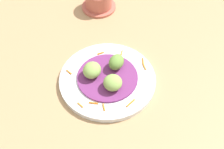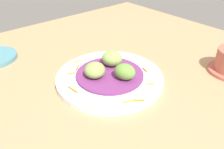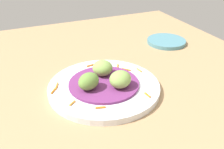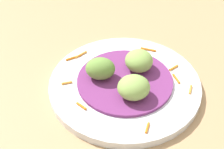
{
  "view_description": "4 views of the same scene",
  "coord_description": "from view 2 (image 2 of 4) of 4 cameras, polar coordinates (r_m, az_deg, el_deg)",
  "views": [
    {
      "loc": [
        41.07,
        -36.21,
        69.34
      ],
      "look_at": [
        1.21,
        -3.55,
        5.64
      ],
      "focal_mm": 48.2,
      "sensor_mm": 36.0,
      "label": 1
    },
    {
      "loc": [
        30.81,
        32.73,
        34.63
      ],
      "look_at": [
        0.35,
        -2.88,
        4.54
      ],
      "focal_mm": 36.33,
      "sensor_mm": 36.0,
      "label": 2
    },
    {
      "loc": [
        -48.94,
        14.92,
        36.07
      ],
      "look_at": [
        -0.43,
        -6.14,
        6.06
      ],
      "focal_mm": 40.89,
      "sensor_mm": 36.0,
      "label": 3
    },
    {
      "loc": [
        -40.03,
        -19.68,
        43.26
      ],
      "look_at": [
        -1.45,
        -2.33,
        5.74
      ],
      "focal_mm": 52.63,
      "sensor_mm": 36.0,
      "label": 4
    }
  ],
  "objects": [
    {
      "name": "guac_scoop_left",
      "position": [
        0.6,
        0.01,
        4.05
      ],
      "size": [
        7.02,
        7.18,
        3.89
      ],
      "primitive_type": "ellipsoid",
      "rotation": [
        0.0,
        0.0,
        5.26
      ],
      "color": "#84A851",
      "rests_on": "cabbage_bed"
    },
    {
      "name": "cabbage_bed",
      "position": [
        0.57,
        -0.4,
        0.12
      ],
      "size": [
        17.01,
        17.01,
        0.58
      ],
      "primitive_type": "cylinder",
      "color": "#702D6B",
      "rests_on": "main_plate"
    },
    {
      "name": "guac_scoop_right",
      "position": [
        0.54,
        3.1,
        0.8
      ],
      "size": [
        5.69,
        6.33,
        3.99
      ],
      "primitive_type": "ellipsoid",
      "rotation": [
        0.0,
        0.0,
        1.96
      ],
      "color": "olive",
      "rests_on": "cabbage_bed"
    },
    {
      "name": "guac_scoop_center",
      "position": [
        0.55,
        -4.33,
        1.1
      ],
      "size": [
        6.89,
        6.89,
        3.8
      ],
      "primitive_type": "ellipsoid",
      "rotation": [
        0.0,
        0.0,
        2.63
      ],
      "color": "#84A851",
      "rests_on": "cabbage_bed"
    },
    {
      "name": "table_surface",
      "position": [
        0.56,
        2.19,
        -4.13
      ],
      "size": [
        110.0,
        110.0,
        2.0
      ],
      "primitive_type": "cube",
      "color": "tan",
      "rests_on": "ground"
    },
    {
      "name": "main_plate",
      "position": [
        0.58,
        -0.4,
        -0.75
      ],
      "size": [
        27.04,
        27.04,
        1.51
      ],
      "primitive_type": "cylinder",
      "color": "silver",
      "rests_on": "table_surface"
    },
    {
      "name": "carrot_garnish",
      "position": [
        0.56,
        -1.35,
        -1.01
      ],
      "size": [
        20.26,
        24.22,
        0.4
      ],
      "color": "orange",
      "rests_on": "main_plate"
    }
  ]
}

